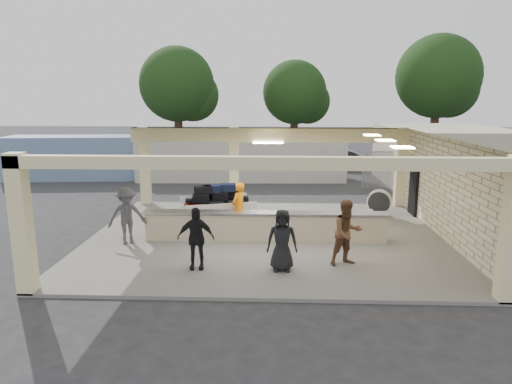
{
  "coord_description": "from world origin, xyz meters",
  "views": [
    {
      "loc": [
        0.3,
        -15.16,
        4.84
      ],
      "look_at": [
        -0.37,
        1.0,
        1.44
      ],
      "focal_mm": 32.0,
      "sensor_mm": 36.0,
      "label": 1
    }
  ],
  "objects_px": {
    "baggage_counter": "(265,226)",
    "drum_fan": "(379,202)",
    "passenger_c": "(127,216)",
    "passenger_d": "(282,240)",
    "baggage_handler": "(239,208)",
    "car_white_b": "(450,165)",
    "container_blue": "(92,157)",
    "passenger_a": "(347,233)",
    "car_dark": "(348,159)",
    "container_white": "(241,158)",
    "luggage_cart": "(216,203)",
    "car_white_a": "(422,165)",
    "passenger_b": "(196,238)"
  },
  "relations": [
    {
      "from": "baggage_counter",
      "to": "container_blue",
      "type": "distance_m",
      "value": 16.05
    },
    {
      "from": "passenger_d",
      "to": "baggage_counter",
      "type": "bearing_deg",
      "value": 100.76
    },
    {
      "from": "container_white",
      "to": "passenger_c",
      "type": "bearing_deg",
      "value": -104.79
    },
    {
      "from": "passenger_a",
      "to": "car_white_a",
      "type": "distance_m",
      "value": 17.63
    },
    {
      "from": "passenger_c",
      "to": "container_blue",
      "type": "height_order",
      "value": "container_blue"
    },
    {
      "from": "baggage_handler",
      "to": "passenger_c",
      "type": "relative_size",
      "value": 0.96
    },
    {
      "from": "car_dark",
      "to": "container_white",
      "type": "distance_m",
      "value": 8.13
    },
    {
      "from": "passenger_a",
      "to": "drum_fan",
      "type": "bearing_deg",
      "value": 46.46
    },
    {
      "from": "passenger_b",
      "to": "container_white",
      "type": "height_order",
      "value": "container_white"
    },
    {
      "from": "passenger_b",
      "to": "drum_fan",
      "type": "bearing_deg",
      "value": 40.21
    },
    {
      "from": "passenger_a",
      "to": "car_white_b",
      "type": "height_order",
      "value": "passenger_a"
    },
    {
      "from": "drum_fan",
      "to": "container_blue",
      "type": "bearing_deg",
      "value": 168.52
    },
    {
      "from": "car_dark",
      "to": "baggage_handler",
      "type": "bearing_deg",
      "value": 163.67
    },
    {
      "from": "baggage_counter",
      "to": "drum_fan",
      "type": "distance_m",
      "value": 5.62
    },
    {
      "from": "passenger_c",
      "to": "passenger_d",
      "type": "height_order",
      "value": "passenger_c"
    },
    {
      "from": "passenger_d",
      "to": "car_white_a",
      "type": "relative_size",
      "value": 0.37
    },
    {
      "from": "baggage_counter",
      "to": "baggage_handler",
      "type": "height_order",
      "value": "baggage_handler"
    },
    {
      "from": "baggage_handler",
      "to": "passenger_d",
      "type": "xyz_separation_m",
      "value": [
        1.47,
        -3.53,
        -0.04
      ]
    },
    {
      "from": "luggage_cart",
      "to": "passenger_b",
      "type": "distance_m",
      "value": 4.43
    },
    {
      "from": "baggage_counter",
      "to": "passenger_a",
      "type": "height_order",
      "value": "passenger_a"
    },
    {
      "from": "drum_fan",
      "to": "baggage_handler",
      "type": "relative_size",
      "value": 0.6
    },
    {
      "from": "baggage_handler",
      "to": "car_white_b",
      "type": "bearing_deg",
      "value": 168.15
    },
    {
      "from": "passenger_b",
      "to": "car_white_a",
      "type": "height_order",
      "value": "passenger_b"
    },
    {
      "from": "car_dark",
      "to": "drum_fan",
      "type": "bearing_deg",
      "value": -177.51
    },
    {
      "from": "passenger_a",
      "to": "passenger_b",
      "type": "height_order",
      "value": "passenger_a"
    },
    {
      "from": "luggage_cart",
      "to": "drum_fan",
      "type": "xyz_separation_m",
      "value": [
        6.4,
        1.53,
        -0.28
      ]
    },
    {
      "from": "baggage_handler",
      "to": "passenger_c",
      "type": "bearing_deg",
      "value": -37.23
    },
    {
      "from": "car_white_b",
      "to": "container_blue",
      "type": "height_order",
      "value": "container_blue"
    },
    {
      "from": "luggage_cart",
      "to": "passenger_a",
      "type": "distance_m",
      "value": 5.81
    },
    {
      "from": "passenger_d",
      "to": "baggage_handler",
      "type": "bearing_deg",
      "value": 112.25
    },
    {
      "from": "car_dark",
      "to": "baggage_counter",
      "type": "bearing_deg",
      "value": 167.75
    },
    {
      "from": "baggage_handler",
      "to": "passenger_a",
      "type": "xyz_separation_m",
      "value": [
        3.32,
        -3.01,
        0.04
      ]
    },
    {
      "from": "luggage_cart",
      "to": "drum_fan",
      "type": "distance_m",
      "value": 6.58
    },
    {
      "from": "passenger_a",
      "to": "passenger_c",
      "type": "distance_m",
      "value": 7.06
    },
    {
      "from": "passenger_b",
      "to": "car_white_b",
      "type": "bearing_deg",
      "value": 48.56
    },
    {
      "from": "passenger_a",
      "to": "container_blue",
      "type": "relative_size",
      "value": 0.19
    },
    {
      "from": "car_white_a",
      "to": "baggage_handler",
      "type": "bearing_deg",
      "value": 127.11
    },
    {
      "from": "baggage_handler",
      "to": "container_white",
      "type": "height_order",
      "value": "container_white"
    },
    {
      "from": "baggage_counter",
      "to": "passenger_d",
      "type": "xyz_separation_m",
      "value": [
        0.52,
        -2.65,
        0.38
      ]
    },
    {
      "from": "baggage_counter",
      "to": "baggage_handler",
      "type": "distance_m",
      "value": 1.36
    },
    {
      "from": "passenger_b",
      "to": "passenger_c",
      "type": "bearing_deg",
      "value": 138.28
    },
    {
      "from": "baggage_counter",
      "to": "passenger_a",
      "type": "distance_m",
      "value": 3.22
    },
    {
      "from": "car_dark",
      "to": "luggage_cart",
      "type": "bearing_deg",
      "value": 159.31
    },
    {
      "from": "passenger_a",
      "to": "passenger_b",
      "type": "relative_size",
      "value": 1.08
    },
    {
      "from": "car_white_a",
      "to": "container_white",
      "type": "bearing_deg",
      "value": 86.27
    },
    {
      "from": "passenger_d",
      "to": "car_white_b",
      "type": "relative_size",
      "value": 0.4
    },
    {
      "from": "passenger_d",
      "to": "car_white_a",
      "type": "bearing_deg",
      "value": 61.35
    },
    {
      "from": "drum_fan",
      "to": "car_white_a",
      "type": "bearing_deg",
      "value": 83.15
    },
    {
      "from": "drum_fan",
      "to": "container_white",
      "type": "height_order",
      "value": "container_white"
    },
    {
      "from": "baggage_counter",
      "to": "car_dark",
      "type": "height_order",
      "value": "car_dark"
    }
  ]
}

